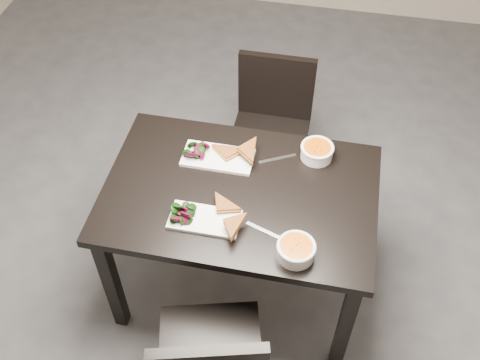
# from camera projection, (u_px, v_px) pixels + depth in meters

# --- Properties ---
(ground) EXTENTS (5.00, 5.00, 0.00)m
(ground) POSITION_uv_depth(u_px,v_px,m) (251.00, 237.00, 3.23)
(ground) COLOR #47474C
(ground) RESTS_ON ground
(table) EXTENTS (1.20, 0.80, 0.75)m
(table) POSITION_uv_depth(u_px,v_px,m) (240.00, 205.00, 2.55)
(table) COLOR black
(table) RESTS_ON ground
(chair_far) EXTENTS (0.42, 0.42, 0.85)m
(chair_far) POSITION_uv_depth(u_px,v_px,m) (272.00, 122.00, 3.16)
(chair_far) COLOR black
(chair_far) RESTS_ON ground
(plate_near) EXTENTS (0.30, 0.15, 0.01)m
(plate_near) POSITION_uv_depth(u_px,v_px,m) (205.00, 220.00, 2.36)
(plate_near) COLOR white
(plate_near) RESTS_ON table
(sandwich_near) EXTENTS (0.17, 0.15, 0.05)m
(sandwich_near) POSITION_uv_depth(u_px,v_px,m) (220.00, 215.00, 2.34)
(sandwich_near) COLOR #A85723
(sandwich_near) RESTS_ON plate_near
(salad_near) EXTENTS (0.09, 0.08, 0.04)m
(salad_near) POSITION_uv_depth(u_px,v_px,m) (181.00, 212.00, 2.35)
(salad_near) COLOR black
(salad_near) RESTS_ON plate_near
(soup_bowl_near) EXTENTS (0.16, 0.16, 0.07)m
(soup_bowl_near) POSITION_uv_depth(u_px,v_px,m) (296.00, 250.00, 2.22)
(soup_bowl_near) COLOR white
(soup_bowl_near) RESTS_ON table
(cutlery_near) EXTENTS (0.18, 0.07, 0.00)m
(cutlery_near) POSITION_uv_depth(u_px,v_px,m) (266.00, 231.00, 2.33)
(cutlery_near) COLOR silver
(cutlery_near) RESTS_ON table
(plate_far) EXTENTS (0.33, 0.16, 0.02)m
(plate_far) POSITION_uv_depth(u_px,v_px,m) (218.00, 158.00, 2.60)
(plate_far) COLOR white
(plate_far) RESTS_ON table
(sandwich_far) EXTENTS (0.20, 0.20, 0.05)m
(sandwich_far) POSITION_uv_depth(u_px,v_px,m) (231.00, 157.00, 2.55)
(sandwich_far) COLOR #A85723
(sandwich_far) RESTS_ON plate_far
(salad_far) EXTENTS (0.10, 0.09, 0.04)m
(salad_far) POSITION_uv_depth(u_px,v_px,m) (197.00, 150.00, 2.59)
(salad_far) COLOR black
(salad_far) RESTS_ON plate_far
(soup_bowl_far) EXTENTS (0.15, 0.15, 0.07)m
(soup_bowl_far) POSITION_uv_depth(u_px,v_px,m) (317.00, 151.00, 2.59)
(soup_bowl_far) COLOR white
(soup_bowl_far) RESTS_ON table
(cutlery_far) EXTENTS (0.17, 0.10, 0.00)m
(cutlery_far) POSITION_uv_depth(u_px,v_px,m) (277.00, 159.00, 2.60)
(cutlery_far) COLOR silver
(cutlery_far) RESTS_ON table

